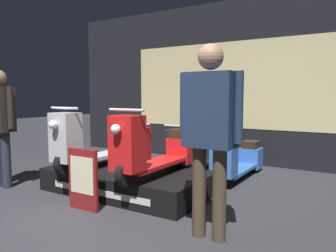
{
  "coord_description": "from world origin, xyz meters",
  "views": [
    {
      "loc": [
        2.52,
        -2.37,
        1.35
      ],
      "look_at": [
        -0.13,
        1.92,
        0.87
      ],
      "focal_mm": 35.0,
      "sensor_mm": 36.0,
      "label": 1
    }
  ],
  "objects_px": {
    "scooter_display_left": "(98,143)",
    "person_left_browsing": "(0,119)",
    "scooter_display_right": "(156,149)",
    "scooter_backrow_1": "(195,154)",
    "scooter_backrow_0": "(157,150)",
    "scooter_backrow_2": "(237,158)",
    "person_right_browsing": "(210,123)",
    "price_sign_board": "(83,179)"
  },
  "relations": [
    {
      "from": "scooter_display_left",
      "to": "person_left_browsing",
      "type": "distance_m",
      "value": 1.46
    },
    {
      "from": "scooter_display_right",
      "to": "scooter_backrow_1",
      "type": "relative_size",
      "value": 1.0
    },
    {
      "from": "scooter_display_right",
      "to": "person_left_browsing",
      "type": "distance_m",
      "value": 2.37
    },
    {
      "from": "scooter_display_left",
      "to": "scooter_backrow_0",
      "type": "xyz_separation_m",
      "value": [
        0.03,
        1.53,
        -0.31
      ]
    },
    {
      "from": "scooter_backrow_2",
      "to": "person_left_browsing",
      "type": "bearing_deg",
      "value": -141.1
    },
    {
      "from": "scooter_backrow_0",
      "to": "person_right_browsing",
      "type": "xyz_separation_m",
      "value": [
        2.07,
        -2.25,
        0.75
      ]
    },
    {
      "from": "scooter_backrow_2",
      "to": "person_left_browsing",
      "type": "relative_size",
      "value": 0.99
    },
    {
      "from": "scooter_display_left",
      "to": "person_right_browsing",
      "type": "distance_m",
      "value": 2.27
    },
    {
      "from": "scooter_display_right",
      "to": "scooter_backrow_2",
      "type": "bearing_deg",
      "value": 70.04
    },
    {
      "from": "scooter_backrow_0",
      "to": "person_left_browsing",
      "type": "distance_m",
      "value": 2.65
    },
    {
      "from": "scooter_backrow_2",
      "to": "person_left_browsing",
      "type": "xyz_separation_m",
      "value": [
        -2.79,
        -2.25,
        0.67
      ]
    },
    {
      "from": "scooter_display_right",
      "to": "person_left_browsing",
      "type": "relative_size",
      "value": 0.99
    },
    {
      "from": "price_sign_board",
      "to": "scooter_display_left",
      "type": "bearing_deg",
      "value": 123.31
    },
    {
      "from": "scooter_backrow_1",
      "to": "scooter_display_left",
      "type": "bearing_deg",
      "value": -117.71
    },
    {
      "from": "person_right_browsing",
      "to": "price_sign_board",
      "type": "bearing_deg",
      "value": -177.25
    },
    {
      "from": "person_left_browsing",
      "to": "price_sign_board",
      "type": "xyz_separation_m",
      "value": [
        1.74,
        -0.08,
        -0.64
      ]
    },
    {
      "from": "scooter_display_left",
      "to": "scooter_backrow_1",
      "type": "bearing_deg",
      "value": 62.29
    },
    {
      "from": "scooter_backrow_0",
      "to": "price_sign_board",
      "type": "xyz_separation_m",
      "value": [
        0.49,
        -2.32,
        0.03
      ]
    },
    {
      "from": "scooter_display_right",
      "to": "scooter_backrow_0",
      "type": "bearing_deg",
      "value": 122.98
    },
    {
      "from": "person_right_browsing",
      "to": "price_sign_board",
      "type": "relative_size",
      "value": 2.49
    },
    {
      "from": "scooter_backrow_1",
      "to": "scooter_backrow_2",
      "type": "distance_m",
      "value": 0.77
    },
    {
      "from": "scooter_display_right",
      "to": "scooter_backrow_0",
      "type": "relative_size",
      "value": 1.0
    },
    {
      "from": "person_left_browsing",
      "to": "person_right_browsing",
      "type": "distance_m",
      "value": 3.32
    },
    {
      "from": "person_left_browsing",
      "to": "price_sign_board",
      "type": "bearing_deg",
      "value": -2.5
    },
    {
      "from": "scooter_display_left",
      "to": "person_left_browsing",
      "type": "relative_size",
      "value": 0.99
    },
    {
      "from": "person_right_browsing",
      "to": "price_sign_board",
      "type": "xyz_separation_m",
      "value": [
        -1.58,
        -0.08,
        -0.72
      ]
    },
    {
      "from": "person_left_browsing",
      "to": "scooter_display_right",
      "type": "bearing_deg",
      "value": 17.92
    },
    {
      "from": "scooter_backrow_0",
      "to": "scooter_backrow_1",
      "type": "relative_size",
      "value": 1.0
    },
    {
      "from": "scooter_display_right",
      "to": "scooter_backrow_1",
      "type": "bearing_deg",
      "value": 98.13
    },
    {
      "from": "scooter_display_left",
      "to": "scooter_backrow_0",
      "type": "relative_size",
      "value": 1.0
    },
    {
      "from": "scooter_display_left",
      "to": "price_sign_board",
      "type": "height_order",
      "value": "scooter_display_left"
    },
    {
      "from": "scooter_backrow_0",
      "to": "price_sign_board",
      "type": "relative_size",
      "value": 2.34
    },
    {
      "from": "scooter_backrow_1",
      "to": "person_right_browsing",
      "type": "bearing_deg",
      "value": -59.94
    },
    {
      "from": "scooter_display_right",
      "to": "person_right_browsing",
      "type": "bearing_deg",
      "value": -33.69
    },
    {
      "from": "price_sign_board",
      "to": "scooter_backrow_2",
      "type": "bearing_deg",
      "value": 65.69
    },
    {
      "from": "scooter_backrow_2",
      "to": "person_left_browsing",
      "type": "height_order",
      "value": "person_left_browsing"
    },
    {
      "from": "scooter_backrow_0",
      "to": "scooter_backrow_2",
      "type": "distance_m",
      "value": 1.54
    },
    {
      "from": "scooter_display_right",
      "to": "person_left_browsing",
      "type": "height_order",
      "value": "person_left_browsing"
    },
    {
      "from": "scooter_backrow_0",
      "to": "scooter_backrow_1",
      "type": "xyz_separation_m",
      "value": [
        0.77,
        0.0,
        0.0
      ]
    },
    {
      "from": "scooter_backrow_2",
      "to": "scooter_backrow_0",
      "type": "bearing_deg",
      "value": 180.0
    },
    {
      "from": "scooter_display_left",
      "to": "price_sign_board",
      "type": "xyz_separation_m",
      "value": [
        0.52,
        -0.8,
        -0.28
      ]
    },
    {
      "from": "scooter_backrow_1",
      "to": "person_right_browsing",
      "type": "relative_size",
      "value": 0.94
    }
  ]
}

